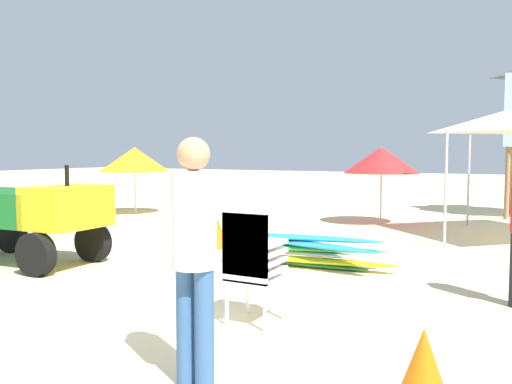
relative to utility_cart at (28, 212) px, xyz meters
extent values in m
plane|color=beige|center=(3.32, -1.30, -0.78)|extent=(80.00, 80.00, 0.00)
cube|color=#146023|center=(-0.39, -0.02, 0.07)|extent=(1.85, 1.19, 0.50)
cube|color=yellow|center=(0.81, 0.04, 0.12)|extent=(0.85, 1.14, 0.60)
cylinder|color=black|center=(0.81, 0.04, 0.57)|extent=(0.06, 0.06, 0.30)
cylinder|color=black|center=(0.73, 0.59, -0.48)|extent=(0.61, 0.21, 0.60)
cylinder|color=black|center=(0.78, -0.51, -0.48)|extent=(0.61, 0.21, 0.60)
cylinder|color=black|center=(-1.07, 0.50, -0.48)|extent=(0.61, 0.21, 0.60)
cube|color=white|center=(4.35, -0.83, -0.34)|extent=(0.48, 0.48, 0.04)
cube|color=white|center=(4.35, -1.05, -0.14)|extent=(0.48, 0.04, 0.40)
cube|color=white|center=(4.35, -0.83, -0.25)|extent=(0.48, 0.48, 0.04)
cube|color=white|center=(4.35, -1.05, -0.05)|extent=(0.48, 0.04, 0.40)
cube|color=white|center=(4.35, -0.83, -0.16)|extent=(0.48, 0.48, 0.04)
cube|color=white|center=(4.35, -1.05, 0.04)|extent=(0.48, 0.04, 0.40)
cube|color=white|center=(4.35, -0.83, -0.07)|extent=(0.48, 0.48, 0.04)
cube|color=white|center=(4.35, -1.05, 0.13)|extent=(0.48, 0.04, 0.40)
cube|color=white|center=(4.35, -0.83, 0.02)|extent=(0.48, 0.48, 0.04)
cube|color=white|center=(4.35, -1.05, 0.22)|extent=(0.48, 0.04, 0.40)
cylinder|color=white|center=(4.56, -0.62, -0.57)|extent=(0.04, 0.04, 0.42)
cylinder|color=white|center=(4.14, -0.62, -0.57)|extent=(0.04, 0.04, 0.42)
cylinder|color=white|center=(4.56, -1.04, -0.57)|extent=(0.04, 0.04, 0.42)
cylinder|color=white|center=(4.14, -1.04, -0.57)|extent=(0.04, 0.04, 0.42)
ellipsoid|color=green|center=(3.70, 1.83, -0.74)|extent=(2.01, 0.32, 0.08)
ellipsoid|color=yellow|center=(3.86, 1.72, -0.66)|extent=(2.57, 0.63, 0.08)
ellipsoid|color=white|center=(3.72, 1.84, -0.58)|extent=(1.93, 0.32, 0.08)
ellipsoid|color=green|center=(3.74, 1.75, -0.50)|extent=(2.44, 0.85, 0.08)
ellipsoid|color=#268CCC|center=(3.83, 1.68, -0.42)|extent=(2.34, 0.70, 0.08)
ellipsoid|color=#268CCC|center=(3.79, 1.73, -0.34)|extent=(2.28, 0.57, 0.08)
cylinder|color=#33598C|center=(4.59, -2.33, -0.35)|extent=(0.14, 0.14, 0.87)
cylinder|color=#33598C|center=(4.75, -2.33, -0.35)|extent=(0.14, 0.14, 0.87)
cylinder|color=white|center=(4.67, -2.33, 0.43)|extent=(0.32, 0.32, 0.69)
sphere|color=tan|center=(4.67, -2.33, 0.89)|extent=(0.24, 0.24, 0.24)
cylinder|color=#B2B2B7|center=(5.29, 4.49, 0.25)|extent=(0.05, 0.05, 2.07)
cylinder|color=#B2B2B7|center=(5.29, 7.67, 0.25)|extent=(0.05, 0.05, 2.07)
cylinder|color=olive|center=(6.00, 9.32, 0.13)|extent=(0.12, 0.12, 1.82)
cylinder|color=olive|center=(6.00, 10.88, 0.13)|extent=(0.12, 0.12, 1.82)
cylinder|color=beige|center=(3.48, 6.92, 0.12)|extent=(0.04, 0.04, 1.81)
cone|color=red|center=(3.48, 6.92, 0.72)|extent=(1.75, 1.75, 0.61)
cylinder|color=beige|center=(-3.00, 5.83, 0.12)|extent=(0.04, 0.04, 1.82)
cone|color=yellow|center=(-3.00, 5.83, 0.70)|extent=(1.88, 1.88, 0.66)
cone|color=orange|center=(6.17, -1.82, -0.52)|extent=(0.37, 0.37, 0.52)
cone|color=orange|center=(1.80, 2.49, -0.52)|extent=(0.37, 0.37, 0.52)
camera|label=1|loc=(6.84, -5.41, 0.90)|focal=37.59mm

